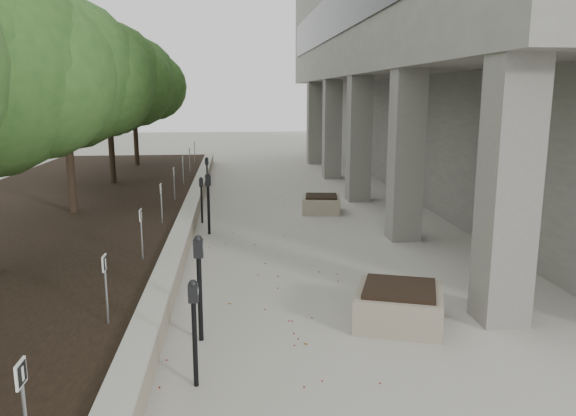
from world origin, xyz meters
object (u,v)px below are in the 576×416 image
parking_meter_2 (200,288)px  parking_meter_3 (202,200)px  crabapple_tree_3 (66,107)px  parking_meter_5 (207,176)px  parking_meter_4 (208,204)px  crabapple_tree_4 (109,103)px  planter_back (321,204)px  crabapple_tree_5 (134,101)px  parking_meter_1 (195,334)px  planter_front (399,305)px

parking_meter_2 → parking_meter_3: parking_meter_2 is taller
crabapple_tree_3 → parking_meter_5: (3.25, 4.69, -2.47)m
crabapple_tree_3 → parking_meter_4: bearing=-16.9°
crabapple_tree_4 → parking_meter_5: (3.25, -0.31, -2.47)m
parking_meter_2 → parking_meter_5: parking_meter_2 is taller
crabapple_tree_3 → planter_back: size_ratio=4.99×
crabapple_tree_3 → parking_meter_2: bearing=-63.2°
crabapple_tree_5 → planter_back: bearing=-52.5°
crabapple_tree_3 → parking_meter_3: 4.14m
parking_meter_1 → planter_front: bearing=30.7°
crabapple_tree_3 → crabapple_tree_4: (0.00, 5.00, 0.00)m
parking_meter_3 → planter_back: size_ratio=1.15×
parking_meter_1 → parking_meter_5: (-0.43, 13.25, -0.02)m
parking_meter_1 → crabapple_tree_4: bearing=107.5°
crabapple_tree_5 → parking_meter_1: 19.07m
parking_meter_1 → parking_meter_4: (-0.14, 7.48, 0.10)m
parking_meter_1 → planter_front: 3.38m
parking_meter_3 → planter_front: 7.89m
parking_meter_2 → parking_meter_3: (-0.37, 7.45, -0.14)m
crabapple_tree_3 → planter_front: 10.02m
crabapple_tree_5 → parking_meter_3: crabapple_tree_5 is taller
parking_meter_2 → parking_meter_4: (-0.13, 6.19, -0.00)m
crabapple_tree_5 → parking_meter_4: crabapple_tree_5 is taller
crabapple_tree_5 → planter_back: crabapple_tree_5 is taller
crabapple_tree_3 → parking_meter_2: (3.67, -7.27, -2.35)m
parking_meter_1 → parking_meter_5: parking_meter_1 is taller
crabapple_tree_5 → parking_meter_4: bearing=-72.3°
crabapple_tree_3 → parking_meter_1: (3.68, -8.55, -2.45)m
crabapple_tree_3 → parking_meter_1: crabapple_tree_3 is taller
crabapple_tree_3 → parking_meter_3: bearing=3.1°
parking_meter_4 → crabapple_tree_3: bearing=148.7°
crabapple_tree_4 → parking_meter_3: 6.35m
crabapple_tree_4 → planter_back: size_ratio=4.99×
parking_meter_3 → parking_meter_5: 4.51m
parking_meter_2 → parking_meter_1: bearing=-86.2°
parking_meter_3 → parking_meter_4: 1.29m
crabapple_tree_3 → parking_meter_4: size_ratio=3.53×
parking_meter_4 → parking_meter_5: bearing=78.4°
parking_meter_4 → parking_meter_1: bearing=-103.3°
parking_meter_2 → planter_front: size_ratio=1.22×
crabapple_tree_4 → parking_meter_4: size_ratio=3.53×
crabapple_tree_4 → planter_front: size_ratio=4.30×
crabapple_tree_3 → crabapple_tree_5: bearing=90.0°
crabapple_tree_5 → parking_meter_5: bearing=-58.5°
planter_front → crabapple_tree_4: bearing=119.0°
planter_front → crabapple_tree_5: bearing=111.4°
parking_meter_5 → planter_back: size_ratio=1.18×
parking_meter_2 → planter_front: parking_meter_2 is taller
parking_meter_2 → planter_front: (2.96, 0.31, -0.48)m
crabapple_tree_4 → parking_meter_2: bearing=-73.4°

